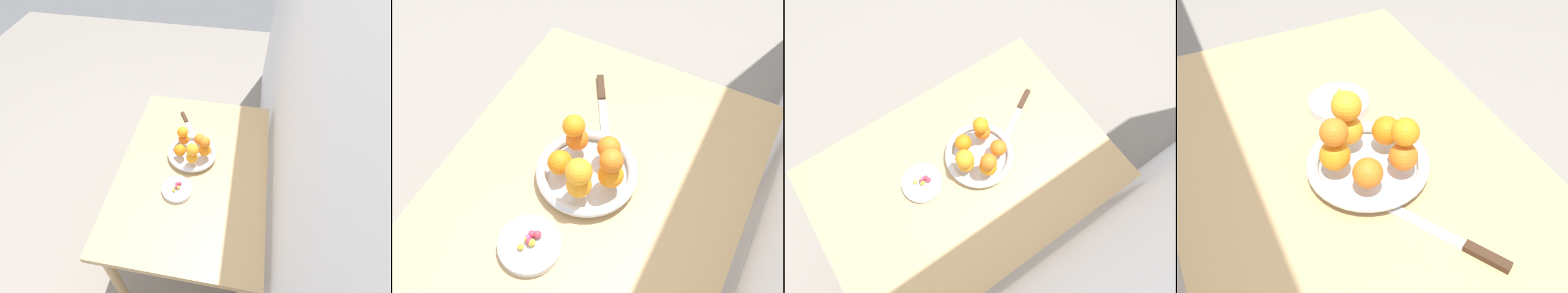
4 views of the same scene
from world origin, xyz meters
TOP-DOWN VIEW (x-y plane):
  - ground_plane at (0.00, 0.00)m, footprint 6.00×6.00m
  - wall_back at (0.00, 0.43)m, footprint 4.00×0.05m
  - dining_table at (0.00, 0.00)m, footprint 1.10×0.76m
  - fruit_bowl at (-0.09, -0.02)m, footprint 0.26×0.26m
  - candy_dish at (0.15, -0.05)m, footprint 0.15×0.15m
  - orange_0 at (-0.08, 0.05)m, footprint 0.06×0.06m
  - orange_1 at (-0.15, 0.01)m, footprint 0.06×0.06m
  - orange_2 at (-0.14, -0.08)m, footprint 0.06×0.06m
  - orange_3 at (-0.05, -0.08)m, footprint 0.06×0.06m
  - orange_4 at (-0.02, -0.01)m, footprint 0.06×0.06m
  - orange_5 at (-0.13, -0.08)m, footprint 0.06×0.06m
  - orange_6 at (-0.02, -0.01)m, footprint 0.06×0.06m
  - orange_7 at (-0.08, 0.05)m, footprint 0.06×0.06m
  - candy_ball_0 at (0.13, -0.06)m, footprint 0.02×0.02m
  - candy_ball_1 at (0.14, -0.06)m, footprint 0.01×0.01m
  - candy_ball_2 at (0.14, -0.05)m, footprint 0.02×0.02m
  - candy_ball_3 at (0.14, -0.06)m, footprint 0.01×0.01m
  - candy_ball_4 at (0.15, -0.05)m, footprint 0.02×0.02m
  - candy_ball_5 at (0.12, -0.04)m, footprint 0.02×0.02m
  - candy_ball_6 at (0.15, -0.05)m, footprint 0.02×0.02m
  - candy_ball_7 at (0.17, -0.06)m, footprint 0.02×0.02m
  - knife at (-0.32, -0.09)m, footprint 0.24×0.15m

SIDE VIEW (x-z plane):
  - ground_plane at x=0.00m, z-range 0.00..0.00m
  - dining_table at x=0.00m, z-range 0.28..1.02m
  - knife at x=-0.32m, z-range 0.74..0.75m
  - candy_dish at x=0.15m, z-range 0.74..0.76m
  - fruit_bowl at x=-0.09m, z-range 0.74..0.78m
  - candy_ball_3 at x=0.14m, z-range 0.76..0.78m
  - candy_ball_1 at x=0.14m, z-range 0.76..0.78m
  - candy_ball_7 at x=0.17m, z-range 0.76..0.78m
  - candy_ball_2 at x=0.14m, z-range 0.76..0.78m
  - candy_ball_0 at x=0.13m, z-range 0.76..0.78m
  - candy_ball_6 at x=0.15m, z-range 0.76..0.78m
  - candy_ball_4 at x=0.15m, z-range 0.76..0.78m
  - candy_ball_5 at x=0.12m, z-range 0.76..0.78m
  - orange_2 at x=-0.14m, z-range 0.78..0.84m
  - orange_1 at x=-0.15m, z-range 0.78..0.84m
  - orange_4 at x=-0.02m, z-range 0.78..0.84m
  - orange_3 at x=-0.05m, z-range 0.78..0.84m
  - orange_0 at x=-0.08m, z-range 0.78..0.84m
  - orange_5 at x=-0.13m, z-range 0.84..0.90m
  - orange_7 at x=-0.08m, z-range 0.84..0.90m
  - orange_6 at x=-0.02m, z-range 0.84..0.91m
  - wall_back at x=0.00m, z-range 0.00..2.50m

